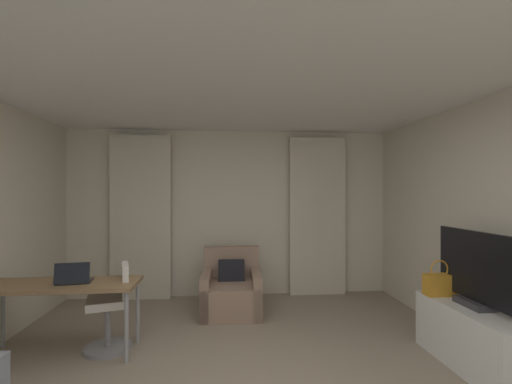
% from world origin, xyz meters
% --- Properties ---
extents(wall_window, '(5.12, 0.06, 2.60)m').
position_xyz_m(wall_window, '(0.00, 3.03, 1.30)').
color(wall_window, beige).
rests_on(wall_window, ground).
extents(ceiling, '(5.12, 6.12, 0.06)m').
position_xyz_m(ceiling, '(0.00, 0.00, 2.63)').
color(ceiling, white).
rests_on(ceiling, wall_left).
extents(curtain_left_panel, '(0.90, 0.06, 2.50)m').
position_xyz_m(curtain_left_panel, '(-1.38, 2.90, 1.25)').
color(curtain_left_panel, beige).
rests_on(curtain_left_panel, ground).
extents(curtain_right_panel, '(0.90, 0.06, 2.50)m').
position_xyz_m(curtain_right_panel, '(1.38, 2.90, 1.25)').
color(curtain_right_panel, beige).
rests_on(curtain_right_panel, ground).
extents(armchair, '(0.81, 0.86, 0.85)m').
position_xyz_m(armchair, '(-0.02, 2.18, 0.28)').
color(armchair, '#997A66').
rests_on(armchair, ground).
extents(desk, '(1.48, 0.56, 0.72)m').
position_xyz_m(desk, '(-1.74, 1.07, 0.66)').
color(desk, olive).
rests_on(desk, ground).
extents(desk_chair, '(0.49, 0.49, 0.88)m').
position_xyz_m(desk_chair, '(-1.28, 1.15, 0.39)').
color(desk_chair, gray).
rests_on(desk_chair, ground).
extents(laptop, '(0.36, 0.29, 0.22)m').
position_xyz_m(laptop, '(-1.62, 1.04, 0.77)').
color(laptop, '#2D2D33').
rests_on(laptop, desk).
extents(tv_console, '(0.51, 1.21, 0.57)m').
position_xyz_m(tv_console, '(2.21, 0.41, 0.28)').
color(tv_console, white).
rests_on(tv_console, ground).
extents(tv_flatscreen, '(0.20, 0.99, 0.71)m').
position_xyz_m(tv_flatscreen, '(2.21, 0.44, 0.90)').
color(tv_flatscreen, '#333338').
rests_on(tv_flatscreen, tv_console).
extents(handbag_primary, '(0.30, 0.14, 0.37)m').
position_xyz_m(handbag_primary, '(2.10, 0.81, 0.69)').
color(handbag_primary, orange).
rests_on(handbag_primary, tv_console).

